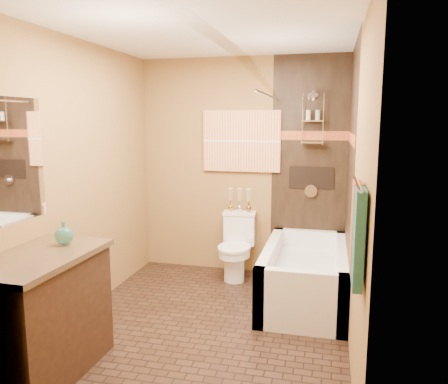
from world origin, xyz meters
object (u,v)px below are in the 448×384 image
(bathtub, at_px, (305,279))
(toilet, at_px, (236,246))
(vanity, at_px, (40,315))
(sunset_painting, at_px, (242,141))

(bathtub, bearing_deg, toilet, 149.45)
(vanity, bearing_deg, sunset_painting, 71.12)
(sunset_painting, bearing_deg, vanity, -110.43)
(sunset_painting, distance_m, bathtub, 1.71)
(vanity, bearing_deg, toilet, 69.03)
(sunset_painting, relative_size, toilet, 1.22)
(sunset_painting, relative_size, bathtub, 0.60)
(sunset_painting, xyz_separation_m, toilet, (0.00, -0.25, -1.18))
(sunset_painting, distance_m, vanity, 2.86)
(toilet, xyz_separation_m, vanity, (-0.92, -2.22, 0.07))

